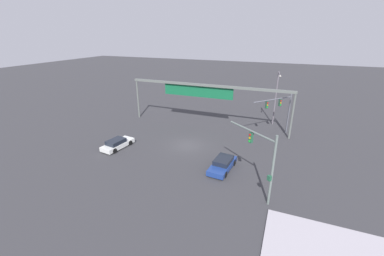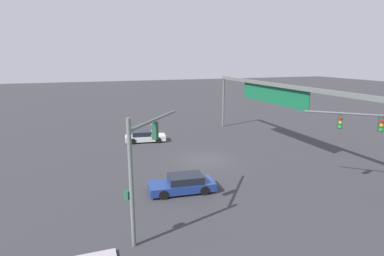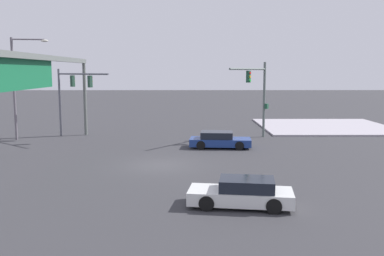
# 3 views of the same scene
# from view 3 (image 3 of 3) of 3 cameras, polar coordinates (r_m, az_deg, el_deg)

# --- Properties ---
(ground_plane) EXTENTS (204.39, 204.39, 0.00)m
(ground_plane) POSITION_cam_3_polar(r_m,az_deg,el_deg) (26.14, -4.31, -4.95)
(ground_plane) COLOR #343337
(sidewalk_corner) EXTENTS (12.48, 12.89, 0.15)m
(sidewalk_corner) POSITION_cam_3_polar(r_m,az_deg,el_deg) (45.43, 17.34, 0.20)
(sidewalk_corner) COLOR #A49EA7
(sidewalk_corner) RESTS_ON ground
(traffic_signal_near_corner) EXTENTS (4.56, 3.85, 6.45)m
(traffic_signal_near_corner) POSITION_cam_3_polar(r_m,az_deg,el_deg) (36.14, 8.84, 5.16)
(traffic_signal_near_corner) COLOR slate
(traffic_signal_near_corner) RESTS_ON ground
(traffic_signal_opposite_side) EXTENTS (4.53, 5.27, 5.88)m
(traffic_signal_opposite_side) POSITION_cam_3_polar(r_m,az_deg,el_deg) (37.33, -15.70, 5.14)
(traffic_signal_opposite_side) COLOR #5A5C66
(traffic_signal_opposite_side) RESTS_ON ground
(streetlamp_curved_arm) EXTENTS (0.66, 2.98, 8.39)m
(streetlamp_curved_arm) POSITION_cam_3_polar(r_m,az_deg,el_deg) (37.86, -22.27, 5.90)
(streetlamp_curved_arm) COLOR slate
(streetlamp_curved_arm) RESTS_ON ground
(overhead_sign_gantry) EXTENTS (25.02, 0.43, 6.72)m
(overhead_sign_gantry) POSITION_cam_3_polar(r_m,az_deg,el_deg) (26.68, -21.01, 7.12)
(overhead_sign_gantry) COLOR #5D635F
(overhead_sign_gantry) RESTS_ON ground
(sedan_car_approaching) EXTENTS (2.34, 4.58, 1.21)m
(sedan_car_approaching) POSITION_cam_3_polar(r_m,az_deg,el_deg) (18.30, 6.73, -8.65)
(sedan_car_approaching) COLOR silver
(sedan_car_approaching) RESTS_ON ground
(sedan_car_waiting_far) EXTENTS (2.26, 4.67, 1.21)m
(sedan_car_waiting_far) POSITION_cam_3_polar(r_m,az_deg,el_deg) (31.83, 3.68, -1.62)
(sedan_car_waiting_far) COLOR navy
(sedan_car_waiting_far) RESTS_ON ground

